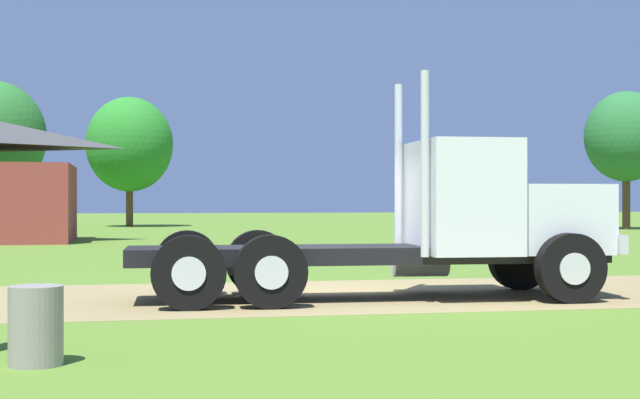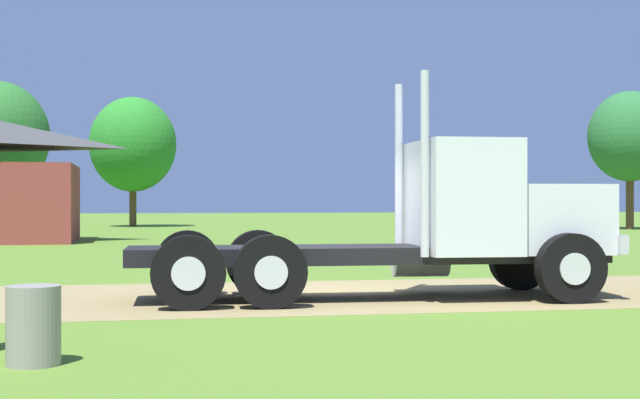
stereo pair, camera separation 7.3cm
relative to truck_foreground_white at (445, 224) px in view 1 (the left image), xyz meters
name	(u,v)px [view 1 (the left image)]	position (x,y,z in m)	size (l,w,h in m)	color
ground_plane	(308,296)	(-2.27, 0.74, -1.26)	(200.00, 200.00, 0.00)	#517425
dirt_track	(308,295)	(-2.27, 0.74, -1.26)	(120.00, 5.53, 0.01)	olive
truck_foreground_white	(445,224)	(0.00, 0.00, 0.00)	(8.25, 2.81, 3.77)	black
steel_barrel	(36,326)	(-6.14, -5.32, -0.86)	(0.55, 0.55, 0.81)	gray
tree_right	(130,145)	(-6.12, 42.76, 3.86)	(5.37, 5.37, 8.09)	#513823
tree_far_right	(626,137)	(21.70, 32.37, 4.00)	(4.67, 4.67, 7.85)	#513823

